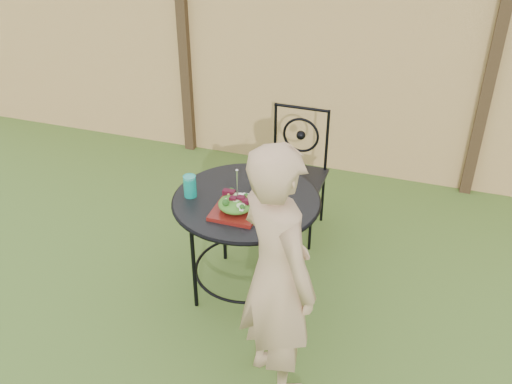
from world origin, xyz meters
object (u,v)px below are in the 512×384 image
Objects in this scene: patio_table at (247,217)px; patio_chair at (294,170)px; diner at (277,275)px; salad_plate at (236,211)px.

patio_chair reaches higher than patio_table.
diner is at bearing -59.21° from patio_table.
salad_plate is at bearing -95.50° from patio_chair.
diner reaches higher than patio_chair.
diner is at bearing -78.44° from patio_chair.
patio_chair is 3.52× the size of salad_plate.
diner reaches higher than patio_table.
salad_plate is (-0.00, -0.17, 0.15)m from patio_table.
patio_table is 0.62× the size of diner.
diner is at bearing -50.98° from salad_plate.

